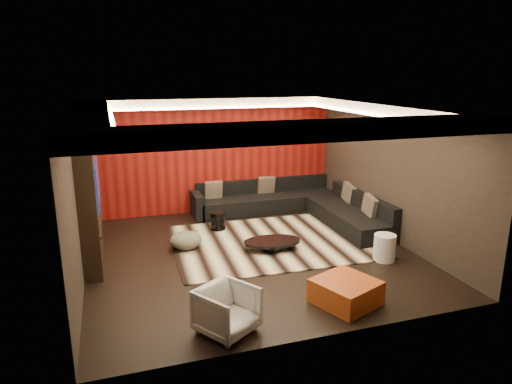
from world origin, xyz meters
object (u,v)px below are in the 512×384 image
object	(u,v)px
white_side_table	(385,248)
sectional_sofa	(296,206)
coffee_table	(272,245)
orange_ottoman	(346,292)
armchair	(227,310)
drum_stool	(218,221)

from	to	relation	value
white_side_table	sectional_sofa	size ratio (longest dim) A/B	0.14
white_side_table	sectional_sofa	world-z (taller)	sectional_sofa
coffee_table	white_side_table	world-z (taller)	white_side_table
orange_ottoman	coffee_table	bearing A→B (deg)	98.20
armchair	sectional_sofa	size ratio (longest dim) A/B	0.19
white_side_table	orange_ottoman	xyz separation A→B (m)	(-1.47, -1.22, -0.06)
drum_stool	white_side_table	xyz separation A→B (m)	(2.54, -2.57, 0.03)
drum_stool	coffee_table	bearing A→B (deg)	-63.54
orange_ottoman	armchair	distance (m)	1.92
coffee_table	drum_stool	distance (m)	1.65
drum_stool	armchair	world-z (taller)	armchair
orange_ottoman	armchair	bearing A→B (deg)	-173.54
coffee_table	sectional_sofa	bearing A→B (deg)	54.84
coffee_table	armchair	distance (m)	2.99
armchair	sectional_sofa	xyz separation A→B (m)	(2.85, 4.36, -0.06)
orange_ottoman	sectional_sofa	bearing A→B (deg)	77.04
coffee_table	white_side_table	size ratio (longest dim) A/B	2.26
drum_stool	sectional_sofa	size ratio (longest dim) A/B	0.11
coffee_table	drum_stool	xyz separation A→B (m)	(-0.73, 1.47, 0.10)
drum_stool	sectional_sofa	xyz separation A→B (m)	(2.02, 0.36, 0.05)
drum_stool	armchair	bearing A→B (deg)	-101.70
white_side_table	orange_ottoman	world-z (taller)	white_side_table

